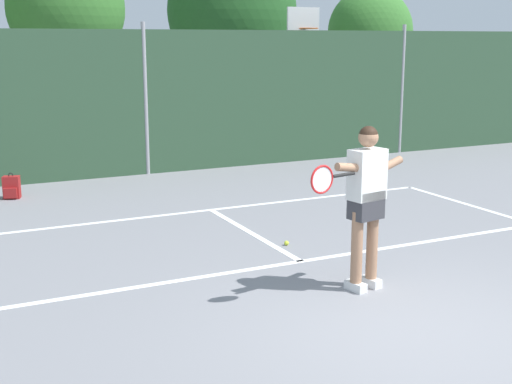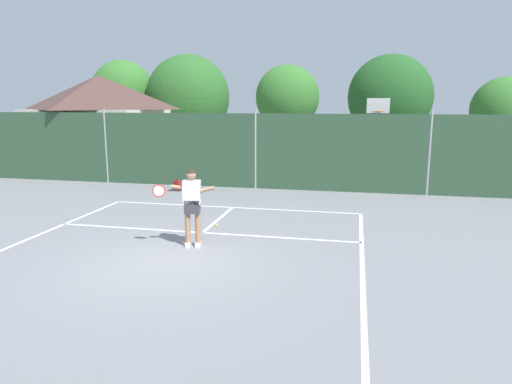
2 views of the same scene
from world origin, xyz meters
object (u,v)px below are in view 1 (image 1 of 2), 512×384
(tennis_ball, at_px, (286,243))
(basketball_hoop, at_px, (302,57))
(backpack_red, at_px, (11,188))
(tennis_player, at_px, (366,193))

(tennis_ball, bearing_deg, basketball_hoop, 59.27)
(tennis_ball, distance_m, backpack_red, 5.55)
(basketball_hoop, relative_size, tennis_ball, 53.79)
(basketball_hoop, distance_m, tennis_ball, 9.11)
(tennis_ball, relative_size, backpack_red, 0.14)
(basketball_hoop, height_order, tennis_player, basketball_hoop)
(tennis_player, bearing_deg, backpack_red, 114.82)
(basketball_hoop, bearing_deg, backpack_red, -158.74)
(tennis_player, relative_size, tennis_ball, 28.10)
(tennis_player, height_order, backpack_red, tennis_player)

